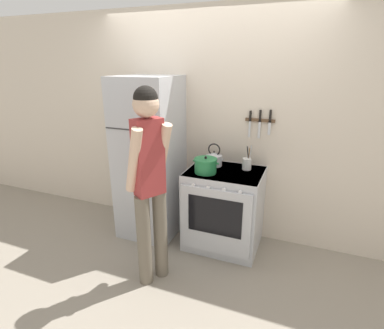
{
  "coord_description": "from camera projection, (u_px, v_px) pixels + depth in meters",
  "views": [
    {
      "loc": [
        1.06,
        -3.19,
        1.98
      ],
      "look_at": [
        -0.02,
        -0.46,
        0.97
      ],
      "focal_mm": 28.0,
      "sensor_mm": 36.0,
      "label": 1
    }
  ],
  "objects": [
    {
      "name": "person",
      "position": [
        150.0,
        178.0,
        2.57
      ],
      "size": [
        0.41,
        0.45,
        1.81
      ],
      "rotation": [
        0.0,
        0.0,
        1.05
      ],
      "color": "#6B6051",
      "rests_on": "ground_plane"
    },
    {
      "name": "wall_knife_strip",
      "position": [
        260.0,
        120.0,
        3.15
      ],
      "size": [
        0.31,
        0.03,
        0.31
      ],
      "color": "brown"
    },
    {
      "name": "stove_range",
      "position": [
        223.0,
        209.0,
        3.27
      ],
      "size": [
        0.79,
        0.66,
        0.89
      ],
      "color": "silver",
      "rests_on": "ground_plane"
    },
    {
      "name": "refrigerator",
      "position": [
        150.0,
        159.0,
        3.44
      ],
      "size": [
        0.65,
        0.68,
        1.84
      ],
      "color": "#B7BABF",
      "rests_on": "ground_plane"
    },
    {
      "name": "ground_plane",
      "position": [
        207.0,
        225.0,
        3.82
      ],
      "size": [
        14.0,
        14.0,
        0.0
      ],
      "primitive_type": "plane",
      "color": "gray"
    },
    {
      "name": "tea_kettle",
      "position": [
        214.0,
        159.0,
        3.29
      ],
      "size": [
        0.22,
        0.18,
        0.25
      ],
      "color": "silver",
      "rests_on": "stove_range"
    },
    {
      "name": "wall_back",
      "position": [
        209.0,
        126.0,
        3.43
      ],
      "size": [
        10.0,
        0.06,
        2.55
      ],
      "color": "beige",
      "rests_on": "ground_plane"
    },
    {
      "name": "dutch_oven_pot",
      "position": [
        206.0,
        166.0,
        3.08
      ],
      "size": [
        0.28,
        0.24,
        0.18
      ],
      "color": "#237A42",
      "rests_on": "stove_range"
    },
    {
      "name": "utensil_jar",
      "position": [
        247.0,
        163.0,
        3.18
      ],
      "size": [
        0.1,
        0.1,
        0.27
      ],
      "color": "silver",
      "rests_on": "stove_range"
    }
  ]
}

